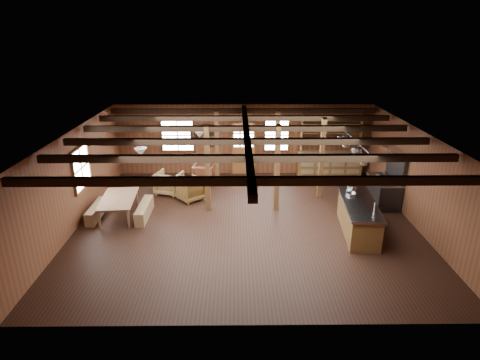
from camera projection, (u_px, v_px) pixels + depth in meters
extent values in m
cube|color=black|center=(246.00, 223.00, 12.16)|extent=(10.00, 9.00, 0.02)
cube|color=black|center=(247.00, 132.00, 11.16)|extent=(10.00, 9.00, 0.02)
cube|color=brown|center=(74.00, 180.00, 11.61)|extent=(0.02, 9.00, 2.80)
cube|color=brown|center=(418.00, 179.00, 11.71)|extent=(0.02, 9.00, 2.80)
cube|color=brown|center=(244.00, 140.00, 15.88)|extent=(10.00, 0.02, 2.80)
cube|color=brown|center=(252.00, 265.00, 7.44)|extent=(10.00, 0.02, 2.80)
cube|color=black|center=(251.00, 181.00, 7.93)|extent=(9.80, 0.12, 0.18)
cube|color=black|center=(249.00, 158.00, 9.34)|extent=(9.80, 0.12, 0.18)
cube|color=black|center=(247.00, 141.00, 10.74)|extent=(9.80, 0.12, 0.18)
cube|color=black|center=(246.00, 129.00, 12.15)|extent=(9.80, 0.12, 0.18)
cube|color=black|center=(245.00, 118.00, 13.55)|extent=(9.80, 0.12, 0.18)
cube|color=black|center=(244.00, 111.00, 14.77)|extent=(9.80, 0.12, 0.18)
cube|color=black|center=(247.00, 137.00, 11.21)|extent=(0.18, 8.82, 0.18)
cube|color=#3F2712|center=(207.00, 169.00, 12.59)|extent=(0.15, 0.15, 2.80)
cube|color=#3F2712|center=(217.00, 149.00, 14.65)|extent=(0.15, 0.15, 2.80)
cube|color=#3F2712|center=(277.00, 168.00, 12.61)|extent=(0.15, 0.15, 2.80)
cube|color=#3F2712|center=(277.00, 149.00, 14.67)|extent=(0.15, 0.15, 2.80)
cube|color=#3F2712|center=(322.00, 159.00, 13.56)|extent=(0.15, 0.15, 2.80)
cube|color=brown|center=(244.00, 161.00, 16.12)|extent=(0.90, 0.06, 1.10)
cube|color=#3F2712|center=(232.00, 149.00, 15.94)|extent=(0.06, 0.08, 2.10)
cube|color=#3F2712|center=(256.00, 149.00, 15.95)|extent=(0.06, 0.08, 2.10)
cube|color=#3F2712|center=(244.00, 122.00, 15.57)|extent=(1.02, 0.08, 0.06)
cube|color=white|center=(244.00, 136.00, 15.77)|extent=(0.84, 0.02, 0.90)
cube|color=white|center=(178.00, 135.00, 15.74)|extent=(1.20, 0.02, 1.20)
cube|color=#3F2712|center=(178.00, 135.00, 15.74)|extent=(1.32, 0.06, 1.32)
cube|color=white|center=(277.00, 135.00, 15.78)|extent=(0.90, 0.02, 1.20)
cube|color=#3F2712|center=(277.00, 135.00, 15.78)|extent=(1.02, 0.06, 1.32)
cube|color=white|center=(81.00, 168.00, 12.01)|extent=(0.02, 1.20, 1.20)
cube|color=#3F2712|center=(81.00, 168.00, 12.01)|extent=(0.14, 1.24, 1.32)
cube|color=silver|center=(210.00, 130.00, 15.68)|extent=(0.50, 0.03, 0.40)
cube|color=black|center=(210.00, 130.00, 15.67)|extent=(0.55, 0.02, 0.45)
cube|color=silver|center=(195.00, 133.00, 15.71)|extent=(0.35, 0.03, 0.45)
cube|color=black|center=(195.00, 133.00, 15.70)|extent=(0.40, 0.02, 0.50)
cube|color=silver|center=(211.00, 143.00, 15.86)|extent=(0.40, 0.03, 0.30)
cube|color=black|center=(211.00, 143.00, 15.85)|extent=(0.45, 0.02, 0.35)
cube|color=brown|center=(329.00, 165.00, 15.96)|extent=(2.50, 0.55, 0.90)
cube|color=brown|center=(330.00, 153.00, 15.77)|extent=(2.55, 0.60, 0.06)
cube|color=brown|center=(330.00, 141.00, 15.67)|extent=(2.30, 0.35, 0.04)
cube|color=brown|center=(331.00, 132.00, 15.55)|extent=(2.30, 0.35, 0.04)
cube|color=brown|center=(332.00, 124.00, 15.42)|extent=(2.30, 0.35, 0.04)
cube|color=brown|center=(302.00, 133.00, 15.54)|extent=(0.04, 0.35, 1.40)
cube|color=brown|center=(361.00, 132.00, 15.56)|extent=(0.04, 0.35, 1.40)
cylinder|color=#2E2E31|center=(140.00, 141.00, 11.22)|extent=(0.02, 0.02, 0.45)
cone|color=white|center=(141.00, 152.00, 11.33)|extent=(0.36, 0.36, 0.22)
cylinder|color=#2E2E31|center=(199.00, 125.00, 13.10)|extent=(0.02, 0.02, 0.45)
cone|color=white|center=(200.00, 134.00, 13.22)|extent=(0.36, 0.36, 0.22)
cylinder|color=#2E2E31|center=(353.00, 138.00, 11.56)|extent=(0.04, 3.00, 0.04)
cylinder|color=#2E2E31|center=(365.00, 156.00, 10.34)|extent=(0.01, 0.01, 0.22)
cylinder|color=#B5B6BC|center=(364.00, 162.00, 10.40)|extent=(0.19, 0.19, 0.14)
cylinder|color=#2E2E31|center=(358.00, 150.00, 10.75)|extent=(0.01, 0.01, 0.19)
cylinder|color=#2E2E31|center=(357.00, 156.00, 10.81)|extent=(0.21, 0.21, 0.14)
cylinder|color=#2E2E31|center=(358.00, 145.00, 11.17)|extent=(0.01, 0.01, 0.16)
cylinder|color=#B5B6BC|center=(357.00, 150.00, 11.22)|extent=(0.26, 0.26, 0.14)
cylinder|color=#2E2E31|center=(355.00, 143.00, 11.61)|extent=(0.01, 0.01, 0.28)
cylinder|color=#2E2E31|center=(354.00, 150.00, 11.69)|extent=(0.18, 0.18, 0.14)
cylinder|color=#2E2E31|center=(347.00, 138.00, 12.03)|extent=(0.01, 0.01, 0.24)
cylinder|color=#B5B6BC|center=(346.00, 144.00, 12.09)|extent=(0.23, 0.23, 0.14)
cylinder|color=#2E2E31|center=(347.00, 133.00, 12.44)|extent=(0.01, 0.01, 0.16)
cylinder|color=#2E2E31|center=(347.00, 138.00, 12.49)|extent=(0.27, 0.27, 0.14)
cylinder|color=#2E2E31|center=(341.00, 132.00, 12.88)|extent=(0.01, 0.01, 0.28)
cylinder|color=#B5B6BC|center=(341.00, 138.00, 12.95)|extent=(0.22, 0.22, 0.14)
cube|color=brown|center=(358.00, 219.00, 11.44)|extent=(1.02, 2.47, 0.86)
cube|color=#B5B6BC|center=(360.00, 204.00, 11.27)|extent=(1.11, 2.57, 0.08)
cylinder|color=#2E2E31|center=(366.00, 213.00, 10.71)|extent=(0.44, 0.44, 0.06)
cylinder|color=#B5B6BC|center=(375.00, 208.00, 10.66)|extent=(0.03, 0.03, 0.30)
cube|color=brown|center=(354.00, 233.00, 11.18)|extent=(0.47, 0.41, 0.35)
cube|color=#2E2E31|center=(383.00, 192.00, 13.33)|extent=(0.76, 1.43, 0.86)
cube|color=#B5B6BC|center=(385.00, 179.00, 13.17)|extent=(0.78, 1.45, 0.04)
cube|color=#2E2E31|center=(397.00, 165.00, 12.99)|extent=(0.12, 1.43, 0.95)
cube|color=#B5B6BC|center=(395.00, 151.00, 12.83)|extent=(0.40, 1.52, 0.05)
imported|color=brown|center=(120.00, 207.00, 12.43)|extent=(1.15, 1.89, 0.64)
cube|color=brown|center=(97.00, 211.00, 12.47)|extent=(0.27, 1.45, 0.40)
cube|color=brown|center=(144.00, 210.00, 12.48)|extent=(0.29, 1.54, 0.42)
imported|color=brown|center=(190.00, 189.00, 13.69)|extent=(1.15, 1.15, 0.75)
imported|color=brown|center=(204.00, 173.00, 15.29)|extent=(0.87, 0.89, 0.71)
imported|color=olive|center=(169.00, 183.00, 14.23)|extent=(1.06, 1.08, 0.79)
cylinder|color=#B5B6BC|center=(352.00, 188.00, 12.06)|extent=(0.28, 0.28, 0.17)
imported|color=silver|center=(351.00, 194.00, 11.75)|extent=(0.31, 0.31, 0.07)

